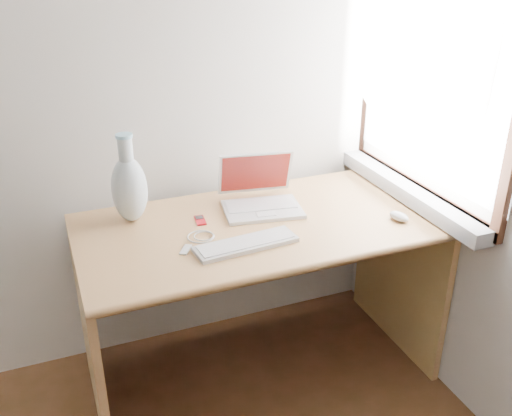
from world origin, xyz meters
name	(u,v)px	position (x,y,z in m)	size (l,w,h in m)	color
window	(426,75)	(1.72, 1.30, 1.28)	(0.11, 0.99, 1.10)	white
desk	(253,260)	(1.03, 1.41, 0.53)	(1.42, 0.71, 0.75)	tan
laptop	(259,196)	(1.08, 1.46, 0.80)	(0.34, 0.31, 0.21)	white
external_keyboard	(246,244)	(0.91, 1.17, 0.76)	(0.39, 0.15, 0.02)	silver
mouse	(399,216)	(1.55, 1.14, 0.77)	(0.05, 0.09, 0.03)	white
ipod	(200,220)	(0.81, 1.42, 0.75)	(0.05, 0.09, 0.01)	#A60B14
cable_coil	(201,237)	(0.78, 1.29, 0.75)	(0.10, 0.10, 0.01)	silver
remote	(186,250)	(0.70, 1.22, 0.75)	(0.03, 0.07, 0.01)	silver
vase	(129,187)	(0.57, 1.53, 0.89)	(0.14, 0.14, 0.35)	silver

